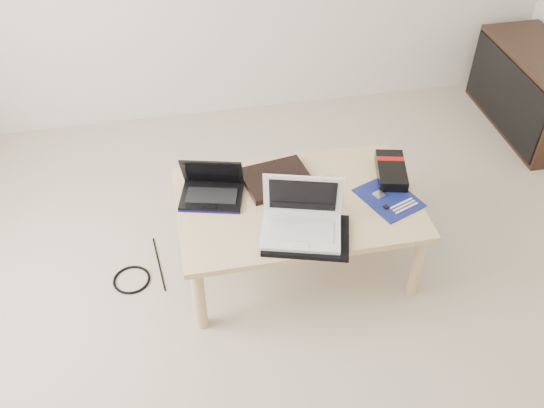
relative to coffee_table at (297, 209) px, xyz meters
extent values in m
plane|color=beige|center=(-0.06, -0.57, -0.35)|extent=(4.00, 4.00, 0.00)
cube|color=#DAB283|center=(0.00, 0.00, 0.03)|extent=(1.10, 0.70, 0.03)
cylinder|color=#DAB283|center=(-0.50, -0.30, -0.17)|extent=(0.06, 0.06, 0.37)
cylinder|color=#DAB283|center=(0.50, -0.30, -0.17)|extent=(0.06, 0.06, 0.37)
cylinder|color=#DAB283|center=(-0.50, 0.30, -0.17)|extent=(0.06, 0.06, 0.37)
cylinder|color=#DAB283|center=(0.50, 0.30, -0.17)|extent=(0.06, 0.06, 0.37)
cube|color=#331D15|center=(1.72, 0.88, -0.10)|extent=(0.40, 0.90, 0.50)
cube|color=black|center=(1.52, 0.88, -0.10)|extent=(0.02, 0.86, 0.44)
cube|color=black|center=(-0.06, 0.15, 0.06)|extent=(0.35, 0.30, 0.03)
cube|color=black|center=(-0.38, 0.10, 0.06)|extent=(0.32, 0.26, 0.02)
cube|color=black|center=(-0.38, 0.09, 0.07)|extent=(0.25, 0.16, 0.00)
cube|color=black|center=(-0.40, 0.03, 0.07)|extent=(0.07, 0.04, 0.00)
cube|color=black|center=(-0.37, 0.16, 0.15)|extent=(0.29, 0.15, 0.18)
cube|color=black|center=(-0.37, 0.15, 0.15)|extent=(0.25, 0.12, 0.14)
cube|color=#0D0B40|center=(-0.41, 0.00, 0.05)|extent=(0.28, 0.08, 0.01)
cube|color=black|center=(0.05, 0.01, 0.05)|extent=(0.30, 0.27, 0.01)
cube|color=white|center=(0.05, 0.01, 0.06)|extent=(0.24, 0.21, 0.00)
cube|color=silver|center=(0.15, 0.03, 0.06)|extent=(0.05, 0.23, 0.02)
cube|color=#A1A1A6|center=(0.15, 0.03, 0.07)|extent=(0.04, 0.19, 0.00)
cube|color=black|center=(-0.02, -0.23, 0.06)|extent=(0.43, 0.36, 0.02)
cube|color=silver|center=(-0.04, -0.22, 0.08)|extent=(0.39, 0.32, 0.02)
cube|color=silver|center=(-0.04, -0.23, 0.09)|extent=(0.30, 0.20, 0.00)
cube|color=silver|center=(-0.06, -0.31, 0.09)|extent=(0.08, 0.05, 0.00)
cube|color=silver|center=(-0.01, -0.13, 0.20)|extent=(0.34, 0.13, 0.23)
cube|color=black|center=(-0.01, -0.13, 0.20)|extent=(0.28, 0.11, 0.18)
cube|color=#0D1053|center=(0.42, -0.06, 0.05)|extent=(0.30, 0.34, 0.01)
cube|color=silver|center=(0.38, -0.04, 0.06)|extent=(0.06, 0.06, 0.01)
cube|color=gold|center=(0.45, 0.04, 0.06)|extent=(0.09, 0.04, 0.01)
cube|color=gold|center=(0.45, 0.02, 0.06)|extent=(0.09, 0.04, 0.01)
cube|color=silver|center=(0.46, -0.12, 0.06)|extent=(0.12, 0.06, 0.01)
cube|color=silver|center=(0.46, -0.13, 0.06)|extent=(0.12, 0.06, 0.01)
cube|color=silver|center=(0.47, -0.15, 0.06)|extent=(0.12, 0.06, 0.01)
cube|color=black|center=(0.38, -0.13, 0.06)|extent=(0.03, 0.03, 0.01)
cube|color=black|center=(0.48, 0.09, 0.08)|extent=(0.19, 0.29, 0.06)
cube|color=#9A0E10|center=(0.49, 0.15, 0.11)|extent=(0.14, 0.06, 0.00)
torus|color=black|center=(-0.12, 0.05, 0.05)|extent=(0.13, 0.13, 0.01)
torus|color=black|center=(-0.81, 0.03, -0.35)|extent=(0.23, 0.23, 0.01)
cylinder|color=black|center=(-0.67, 0.11, -0.35)|extent=(0.05, 0.36, 0.01)
camera|label=1|loc=(-0.52, -2.00, 1.89)|focal=40.00mm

